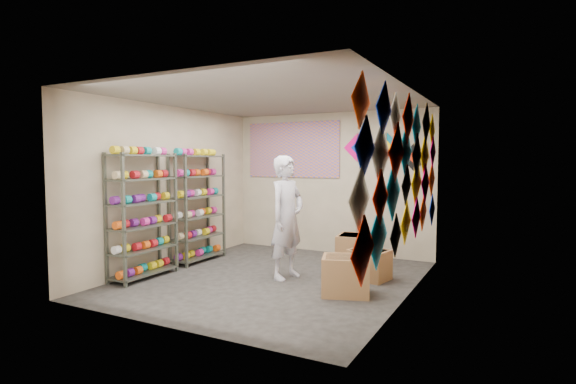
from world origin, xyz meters
The scene contains 12 objects.
ground centered at (0.00, 0.00, 0.00)m, with size 4.50×4.50×0.00m, color black.
room_walls centered at (0.00, 0.00, 1.64)m, with size 4.50×4.50×4.50m.
shelf_rack_front centered at (-1.78, -0.85, 0.95)m, with size 0.40×1.10×1.90m, color #4C5147.
shelf_rack_back centered at (-1.78, 0.45, 0.95)m, with size 0.40×1.10×1.90m, color #4C5147.
string_spools centered at (-1.78, -0.20, 1.05)m, with size 0.12×2.36×0.12m.
kite_wall_display centered at (1.98, -0.06, 1.64)m, with size 0.06×4.32×2.07m.
back_wall_kites centered at (1.06, 2.24, 1.97)m, with size 1.57×0.02×0.71m.
poster centered at (-0.80, 2.23, 2.00)m, with size 2.00×0.01×1.10m, color #5C4DA8.
shopkeeper centered at (0.16, 0.15, 0.93)m, with size 0.56×0.75×1.86m, color silver.
carton_a centered at (1.25, -0.25, 0.26)m, with size 0.61×0.51×0.51m, color brown.
carton_b centered at (1.30, 0.64, 0.22)m, with size 0.55×0.45×0.45m, color brown.
carton_c centered at (0.80, 1.40, 0.26)m, with size 0.55×0.60×0.52m, color brown.
Camera 1 is at (3.29, -5.81, 1.78)m, focal length 28.00 mm.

